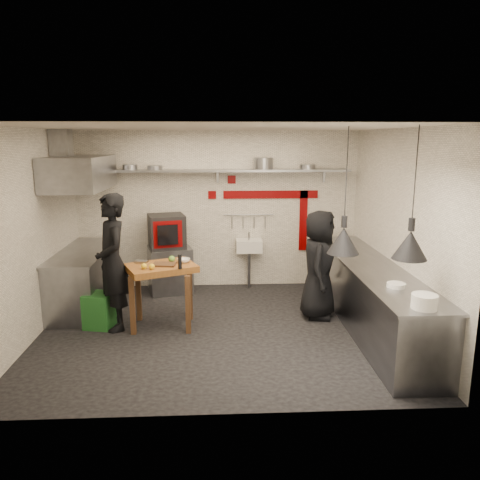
{
  "coord_description": "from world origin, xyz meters",
  "views": [
    {
      "loc": [
        -0.02,
        -6.24,
        2.65
      ],
      "look_at": [
        0.31,
        0.3,
        1.24
      ],
      "focal_mm": 35.0,
      "sensor_mm": 36.0,
      "label": 1
    }
  ],
  "objects_px": {
    "combi_oven": "(167,231)",
    "green_bin": "(99,310)",
    "oven_stand": "(170,269)",
    "prep_table": "(162,296)",
    "chef_left": "(112,262)",
    "chef_right": "(319,265)"
  },
  "relations": [
    {
      "from": "oven_stand",
      "to": "green_bin",
      "type": "distance_m",
      "value": 1.81
    },
    {
      "from": "green_bin",
      "to": "chef_left",
      "type": "relative_size",
      "value": 0.26
    },
    {
      "from": "green_bin",
      "to": "chef_right",
      "type": "relative_size",
      "value": 0.31
    },
    {
      "from": "oven_stand",
      "to": "chef_left",
      "type": "distance_m",
      "value": 1.83
    },
    {
      "from": "chef_left",
      "to": "prep_table",
      "type": "bearing_deg",
      "value": 67.1
    },
    {
      "from": "oven_stand",
      "to": "chef_left",
      "type": "height_order",
      "value": "chef_left"
    },
    {
      "from": "green_bin",
      "to": "chef_left",
      "type": "height_order",
      "value": "chef_left"
    },
    {
      "from": "oven_stand",
      "to": "prep_table",
      "type": "relative_size",
      "value": 0.87
    },
    {
      "from": "oven_stand",
      "to": "chef_right",
      "type": "distance_m",
      "value": 2.74
    },
    {
      "from": "prep_table",
      "to": "chef_right",
      "type": "xyz_separation_m",
      "value": [
        2.31,
        0.27,
        0.36
      ]
    },
    {
      "from": "oven_stand",
      "to": "prep_table",
      "type": "bearing_deg",
      "value": -102.69
    },
    {
      "from": "prep_table",
      "to": "chef_left",
      "type": "relative_size",
      "value": 0.48
    },
    {
      "from": "green_bin",
      "to": "oven_stand",
      "type": "bearing_deg",
      "value": 61.42
    },
    {
      "from": "oven_stand",
      "to": "chef_left",
      "type": "xyz_separation_m",
      "value": [
        -0.63,
        -1.62,
        0.57
      ]
    },
    {
      "from": "combi_oven",
      "to": "oven_stand",
      "type": "bearing_deg",
      "value": 24.63
    },
    {
      "from": "green_bin",
      "to": "chef_right",
      "type": "bearing_deg",
      "value": 4.31
    },
    {
      "from": "oven_stand",
      "to": "prep_table",
      "type": "distance_m",
      "value": 1.61
    },
    {
      "from": "oven_stand",
      "to": "chef_right",
      "type": "height_order",
      "value": "chef_right"
    },
    {
      "from": "combi_oven",
      "to": "chef_left",
      "type": "height_order",
      "value": "chef_left"
    },
    {
      "from": "oven_stand",
      "to": "green_bin",
      "type": "height_order",
      "value": "oven_stand"
    },
    {
      "from": "combi_oven",
      "to": "green_bin",
      "type": "xyz_separation_m",
      "value": [
        -0.83,
        -1.56,
        -0.84
      ]
    },
    {
      "from": "combi_oven",
      "to": "green_bin",
      "type": "height_order",
      "value": "combi_oven"
    }
  ]
}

